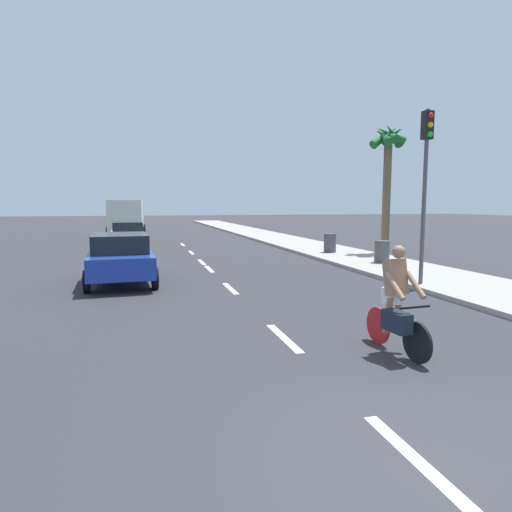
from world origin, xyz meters
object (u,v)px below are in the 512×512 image
object	(u,v)px
parked_car_blue	(120,256)
trash_bin_far	(330,243)
cyclist	(396,305)
traffic_signal	(426,166)
delivery_truck	(127,217)
parked_car_silver	(127,235)
trash_bin_near	(382,252)
palm_tree_mid	(388,153)

from	to	relation	value
parked_car_blue	trash_bin_far	distance (m)	11.14
cyclist	traffic_signal	world-z (taller)	traffic_signal
delivery_truck	parked_car_silver	bearing A→B (deg)	-86.62
traffic_signal	trash_bin_near	bearing A→B (deg)	72.82
traffic_signal	parked_car_silver	bearing A→B (deg)	123.21
trash_bin_near	palm_tree_mid	bearing A→B (deg)	57.56
palm_tree_mid	trash_bin_far	distance (m)	5.15
parked_car_silver	delivery_truck	xyz separation A→B (m)	(-0.31, 10.72, 0.67)
parked_car_blue	palm_tree_mid	size ratio (longest dim) A/B	0.71
trash_bin_far	cyclist	bearing A→B (deg)	-110.02
trash_bin_near	delivery_truck	bearing A→B (deg)	118.32
parked_car_blue	parked_car_silver	xyz separation A→B (m)	(-0.03, 10.03, -0.00)
cyclist	trash_bin_far	bearing A→B (deg)	-114.16
parked_car_silver	traffic_signal	distance (m)	16.19
delivery_truck	traffic_signal	world-z (taller)	traffic_signal
parked_car_blue	delivery_truck	world-z (taller)	delivery_truck
trash_bin_far	delivery_truck	bearing A→B (deg)	123.32
parked_car_silver	trash_bin_far	size ratio (longest dim) A/B	4.49
cyclist	palm_tree_mid	bearing A→B (deg)	-124.46
parked_car_blue	trash_bin_near	world-z (taller)	parked_car_blue
delivery_truck	trash_bin_near	bearing A→B (deg)	-59.95
cyclist	parked_car_silver	bearing A→B (deg)	-79.61
parked_car_blue	trash_bin_near	distance (m)	10.23
parked_car_blue	parked_car_silver	size ratio (longest dim) A/B	1.11
cyclist	trash_bin_near	bearing A→B (deg)	-123.66
cyclist	parked_car_blue	size ratio (longest dim) A/B	0.40
palm_tree_mid	traffic_signal	xyz separation A→B (m)	(-3.67, -8.15, -1.36)
delivery_truck	traffic_signal	bearing A→B (deg)	-67.68
parked_car_silver	trash_bin_far	xyz separation A→B (m)	(9.74, -4.58, -0.24)
delivery_truck	palm_tree_mid	distance (m)	20.66
palm_tree_mid	traffic_signal	world-z (taller)	palm_tree_mid
cyclist	delivery_truck	size ratio (longest dim) A/B	0.29
trash_bin_near	traffic_signal	bearing A→B (deg)	-107.18
parked_car_blue	delivery_truck	xyz separation A→B (m)	(-0.34, 20.75, 0.66)
delivery_truck	traffic_signal	distance (m)	25.79
parked_car_silver	traffic_signal	world-z (taller)	traffic_signal
trash_bin_near	trash_bin_far	bearing A→B (deg)	95.83
cyclist	delivery_truck	bearing A→B (deg)	-84.26
parked_car_silver	trash_bin_near	distance (m)	13.39
cyclist	traffic_signal	distance (m)	6.94
delivery_truck	trash_bin_far	xyz separation A→B (m)	(10.05, -15.29, -0.90)
trash_bin_near	cyclist	bearing A→B (deg)	-119.52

